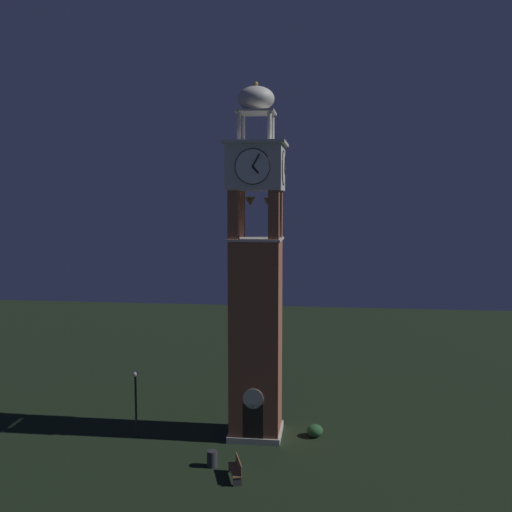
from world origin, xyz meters
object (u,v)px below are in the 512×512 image
(lamp_post, at_px, (136,391))
(trash_bin, at_px, (212,459))
(park_bench, at_px, (236,469))
(clock_tower, at_px, (256,290))

(lamp_post, height_order, trash_bin, lamp_post)
(park_bench, xyz_separation_m, lamp_post, (-6.24, 4.08, 2.17))
(clock_tower, bearing_deg, park_bench, -93.20)
(clock_tower, height_order, park_bench, clock_tower)
(lamp_post, bearing_deg, clock_tower, 10.67)
(park_bench, distance_m, lamp_post, 7.76)
(park_bench, relative_size, trash_bin, 2.07)
(clock_tower, bearing_deg, trash_bin, -111.88)
(clock_tower, xyz_separation_m, trash_bin, (-1.68, -4.18, -7.80))
(park_bench, distance_m, trash_bin, 1.79)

